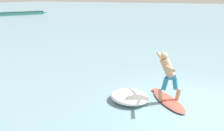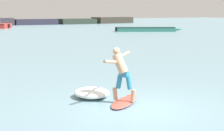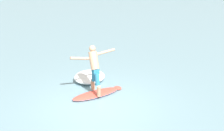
{
  "view_description": "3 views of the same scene",
  "coord_description": "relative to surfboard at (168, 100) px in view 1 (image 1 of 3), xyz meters",
  "views": [
    {
      "loc": [
        -6.84,
        -0.43,
        3.37
      ],
      "look_at": [
        -0.53,
        2.54,
        1.13
      ],
      "focal_mm": 35.0,
      "sensor_mm": 36.0,
      "label": 1
    },
    {
      "loc": [
        -6.1,
        -8.76,
        2.83
      ],
      "look_at": [
        -0.07,
        1.5,
        1.06
      ],
      "focal_mm": 60.0,
      "sensor_mm": 36.0,
      "label": 2
    },
    {
      "loc": [
        1.82,
        -8.84,
        4.74
      ],
      "look_at": [
        0.28,
        1.54,
        0.78
      ],
      "focal_mm": 50.0,
      "sensor_mm": 36.0,
      "label": 3
    }
  ],
  "objects": [
    {
      "name": "surfboard",
      "position": [
        0.0,
        0.0,
        0.0
      ],
      "size": [
        1.74,
        1.63,
        0.22
      ],
      "color": "#E14D3E",
      "rests_on": "ground"
    },
    {
      "name": "small_boat_offshore",
      "position": [
        23.39,
        31.28,
        0.29
      ],
      "size": [
        8.33,
        5.34,
        0.6
      ],
      "color": "#2A6A5F",
      "rests_on": "ground"
    },
    {
      "name": "ground_plane",
      "position": [
        0.12,
        -0.67,
        -0.04
      ],
      "size": [
        200.0,
        200.0,
        0.0
      ],
      "primitive_type": "plane",
      "color": "#6A8E9B"
    },
    {
      "name": "wave_foam_at_tail",
      "position": [
        -0.51,
        1.18,
        0.11
      ],
      "size": [
        1.38,
        1.5,
        0.32
      ],
      "color": "white",
      "rests_on": "ground"
    },
    {
      "name": "surfer",
      "position": [
        -0.08,
        0.07,
        1.0
      ],
      "size": [
        1.39,
        1.01,
        1.63
      ],
      "color": "tan",
      "rests_on": "surfboard"
    }
  ]
}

